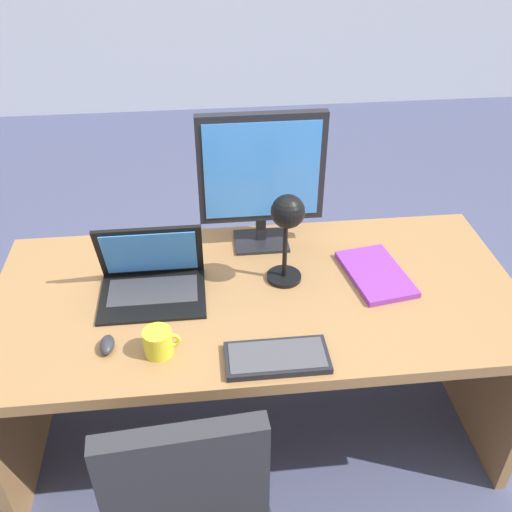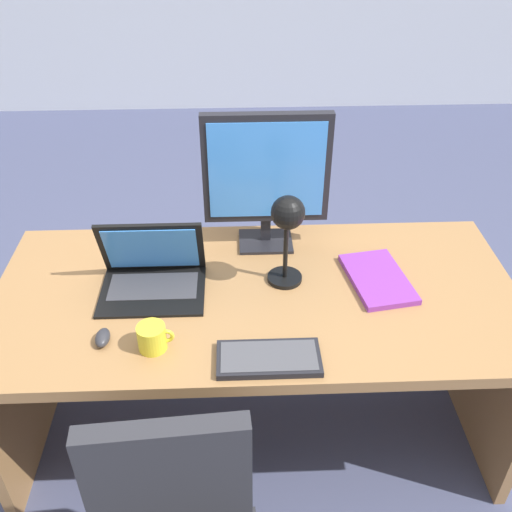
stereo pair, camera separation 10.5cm
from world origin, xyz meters
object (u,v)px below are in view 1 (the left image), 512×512
(laptop, at_px, (151,270))
(desk_lamp, at_px, (287,222))
(mouse, at_px, (107,345))
(desk, at_px, (256,325))
(keyboard, at_px, (277,358))
(book, at_px, (376,274))
(monitor, at_px, (261,173))
(coffee_mug, at_px, (159,342))

(laptop, distance_m, desk_lamp, 0.48)
(laptop, relative_size, mouse, 4.43)
(desk, distance_m, keyboard, 0.42)
(book, bearing_deg, desk_lamp, -179.49)
(keyboard, relative_size, mouse, 3.86)
(monitor, xyz_separation_m, mouse, (-0.52, -0.52, -0.28))
(laptop, xyz_separation_m, keyboard, (0.37, -0.38, -0.06))
(desk, distance_m, book, 0.47)
(desk, xyz_separation_m, coffee_mug, (-0.32, -0.30, 0.23))
(monitor, relative_size, desk_lamp, 1.49)
(desk, xyz_separation_m, keyboard, (0.02, -0.37, 0.20))
(mouse, distance_m, desk_lamp, 0.67)
(mouse, xyz_separation_m, desk_lamp, (0.58, 0.26, 0.23))
(mouse, distance_m, coffee_mug, 0.16)
(monitor, distance_m, coffee_mug, 0.71)
(mouse, bearing_deg, laptop, 66.07)
(desk, relative_size, laptop, 5.10)
(desk_lamp, relative_size, coffee_mug, 3.12)
(coffee_mug, bearing_deg, desk, 43.15)
(mouse, relative_size, book, 0.24)
(keyboard, bearing_deg, book, 42.44)
(keyboard, xyz_separation_m, mouse, (-0.50, 0.10, 0.01))
(desk, bearing_deg, mouse, -150.50)
(laptop, distance_m, keyboard, 0.54)
(laptop, height_order, desk_lamp, desk_lamp)
(book, bearing_deg, laptop, 178.69)
(desk_lamp, xyz_separation_m, coffee_mug, (-0.42, -0.29, -0.20))
(monitor, relative_size, mouse, 6.52)
(keyboard, distance_m, mouse, 0.51)
(desk_lamp, xyz_separation_m, book, (0.32, 0.00, -0.24))
(book, distance_m, coffee_mug, 0.80)
(keyboard, bearing_deg, desk, 93.52)
(laptop, height_order, book, laptop)
(laptop, distance_m, book, 0.77)
(laptop, bearing_deg, keyboard, -45.78)
(keyboard, distance_m, book, 0.54)
(mouse, bearing_deg, book, 16.46)
(desk, distance_m, mouse, 0.58)
(keyboard, xyz_separation_m, book, (0.40, 0.37, -0.00))
(monitor, height_order, book, monitor)
(monitor, xyz_separation_m, coffee_mug, (-0.37, -0.55, -0.25))
(mouse, relative_size, desk_lamp, 0.23)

